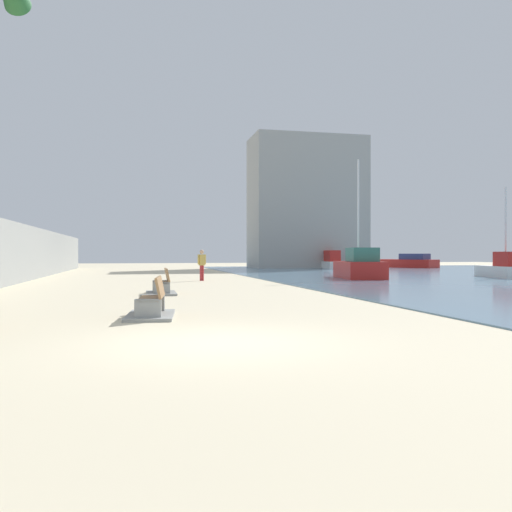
# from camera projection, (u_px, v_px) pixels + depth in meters

# --- Properties ---
(ground_plane) EXTENTS (120.00, 120.00, 0.00)m
(ground_plane) POSITION_uv_depth(u_px,v_px,m) (162.00, 284.00, 26.82)
(ground_plane) COLOR beige
(bench_near) EXTENTS (1.32, 2.21, 0.98)m
(bench_near) POSITION_uv_depth(u_px,v_px,m) (152.00, 307.00, 13.01)
(bench_near) COLOR gray
(bench_near) RESTS_ON ground
(bench_far) EXTENTS (1.13, 2.11, 0.98)m
(bench_far) POSITION_uv_depth(u_px,v_px,m) (162.00, 288.00, 20.35)
(bench_far) COLOR gray
(bench_far) RESTS_ON ground
(person_walking) EXTENTS (0.49, 0.29, 1.75)m
(person_walking) POSITION_uv_depth(u_px,v_px,m) (202.00, 263.00, 30.32)
(person_walking) COLOR #B22D33
(person_walking) RESTS_ON ground
(boat_far_right) EXTENTS (2.89, 4.88, 7.23)m
(boat_far_right) POSITION_uv_depth(u_px,v_px,m) (360.00, 266.00, 32.44)
(boat_far_right) COLOR red
(boat_far_right) RESTS_ON water_bay
(boat_outer) EXTENTS (2.02, 6.26, 1.82)m
(boat_outer) POSITION_uv_depth(u_px,v_px,m) (330.00, 262.00, 54.88)
(boat_outer) COLOR white
(boat_outer) RESTS_ON water_bay
(boat_mid_bay) EXTENTS (5.14, 6.79, 1.49)m
(boat_mid_bay) POSITION_uv_depth(u_px,v_px,m) (408.00, 262.00, 57.53)
(boat_mid_bay) COLOR red
(boat_mid_bay) RESTS_ON water_bay
(boat_distant) EXTENTS (3.15, 4.99, 5.74)m
(boat_distant) POSITION_uv_depth(u_px,v_px,m) (509.00, 268.00, 33.78)
(boat_distant) COLOR white
(boat_distant) RESTS_ON water_bay
(harbor_building) EXTENTS (12.00, 6.00, 13.94)m
(harbor_building) POSITION_uv_depth(u_px,v_px,m) (307.00, 203.00, 57.79)
(harbor_building) COLOR #9E9E99
(harbor_building) RESTS_ON ground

